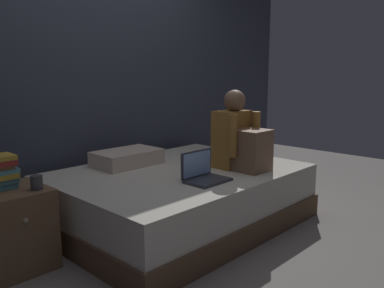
{
  "coord_description": "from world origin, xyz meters",
  "views": [
    {
      "loc": [
        -2.04,
        -1.99,
        1.26
      ],
      "look_at": [
        0.14,
        0.1,
        0.71
      ],
      "focal_mm": 37.17,
      "sensor_mm": 36.0,
      "label": 1
    }
  ],
  "objects_px": {
    "person_sitting": "(240,139)",
    "pillow": "(127,158)",
    "laptop": "(203,174)",
    "mug": "(37,182)",
    "nightstand": "(12,229)",
    "bed": "(180,197)"
  },
  "relations": [
    {
      "from": "bed",
      "to": "mug",
      "type": "xyz_separation_m",
      "value": [
        -1.17,
        0.1,
        0.35
      ]
    },
    {
      "from": "laptop",
      "to": "mug",
      "type": "height_order",
      "value": "laptop"
    },
    {
      "from": "person_sitting",
      "to": "pillow",
      "type": "relative_size",
      "value": 1.17
    },
    {
      "from": "bed",
      "to": "pillow",
      "type": "relative_size",
      "value": 3.57
    },
    {
      "from": "pillow",
      "to": "laptop",
      "type": "bearing_deg",
      "value": -84.55
    },
    {
      "from": "person_sitting",
      "to": "mug",
      "type": "distance_m",
      "value": 1.62
    },
    {
      "from": "nightstand",
      "to": "laptop",
      "type": "distance_m",
      "value": 1.35
    },
    {
      "from": "laptop",
      "to": "mug",
      "type": "xyz_separation_m",
      "value": [
        -1.05,
        0.47,
        0.06
      ]
    },
    {
      "from": "bed",
      "to": "pillow",
      "type": "bearing_deg",
      "value": 113.3
    },
    {
      "from": "nightstand",
      "to": "pillow",
      "type": "height_order",
      "value": "pillow"
    },
    {
      "from": "person_sitting",
      "to": "mug",
      "type": "xyz_separation_m",
      "value": [
        -1.56,
        0.42,
        -0.14
      ]
    },
    {
      "from": "person_sitting",
      "to": "mug",
      "type": "bearing_deg",
      "value": 164.88
    },
    {
      "from": "mug",
      "to": "laptop",
      "type": "bearing_deg",
      "value": -23.94
    },
    {
      "from": "person_sitting",
      "to": "nightstand",
      "type": "bearing_deg",
      "value": 162.23
    },
    {
      "from": "person_sitting",
      "to": "laptop",
      "type": "bearing_deg",
      "value": -174.64
    },
    {
      "from": "mug",
      "to": "bed",
      "type": "bearing_deg",
      "value": -4.74
    },
    {
      "from": "nightstand",
      "to": "laptop",
      "type": "xyz_separation_m",
      "value": [
        1.18,
        -0.59,
        0.25
      ]
    },
    {
      "from": "bed",
      "to": "nightstand",
      "type": "height_order",
      "value": "nightstand"
    },
    {
      "from": "person_sitting",
      "to": "pillow",
      "type": "bearing_deg",
      "value": 126.92
    },
    {
      "from": "person_sitting",
      "to": "laptop",
      "type": "distance_m",
      "value": 0.54
    },
    {
      "from": "person_sitting",
      "to": "pillow",
      "type": "height_order",
      "value": "person_sitting"
    },
    {
      "from": "bed",
      "to": "laptop",
      "type": "xyz_separation_m",
      "value": [
        -0.12,
        -0.37,
        0.29
      ]
    }
  ]
}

